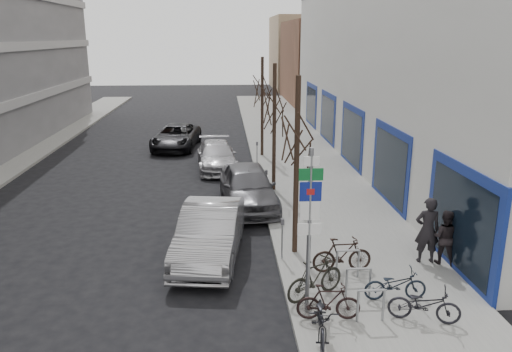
{
  "coord_description": "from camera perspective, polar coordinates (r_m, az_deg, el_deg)",
  "views": [
    {
      "loc": [
        0.48,
        -10.58,
        6.56
      ],
      "look_at": [
        1.54,
        5.6,
        2.0
      ],
      "focal_mm": 35.0,
      "sensor_mm": 36.0,
      "label": 1
    }
  ],
  "objects": [
    {
      "name": "bike_mid_inner",
      "position": [
        12.89,
        6.78,
        -11.48
      ],
      "size": [
        1.81,
        1.35,
        1.08
      ],
      "primitive_type": "imported",
      "rotation": [
        0.0,
        0.0,
        2.1
      ],
      "color": "black",
      "rests_on": "sidewalk_east"
    },
    {
      "name": "parked_car_front",
      "position": [
        15.31,
        -5.28,
        -6.41
      ],
      "size": [
        2.32,
        5.11,
        1.62
      ],
      "primitive_type": "imported",
      "rotation": [
        0.0,
        0.0,
        -0.13
      ],
      "color": "#9C9CA1",
      "rests_on": "ground"
    },
    {
      "name": "parked_car_mid",
      "position": [
        19.64,
        -0.91,
        -1.2
      ],
      "size": [
        2.44,
        5.14,
        1.7
      ],
      "primitive_type": "imported",
      "rotation": [
        0.0,
        0.0,
        0.09
      ],
      "color": "#535258",
      "rests_on": "ground"
    },
    {
      "name": "lane_car",
      "position": [
        30.49,
        -9.11,
        4.46
      ],
      "size": [
        2.97,
        5.41,
        1.44
      ],
      "primitive_type": "imported",
      "rotation": [
        0.0,
        0.0,
        -0.12
      ],
      "color": "black",
      "rests_on": "ground"
    },
    {
      "name": "bike_near_left",
      "position": [
        11.31,
        7.56,
        -15.69
      ],
      "size": [
        0.78,
        1.84,
        1.09
      ],
      "primitive_type": "imported",
      "rotation": [
        0.0,
        0.0,
        -0.14
      ],
      "color": "black",
      "rests_on": "sidewalk_east"
    },
    {
      "name": "sidewalk_east",
      "position": [
        21.94,
        6.97,
        -1.6
      ],
      "size": [
        5.0,
        70.0,
        0.15
      ],
      "primitive_type": "cube",
      "color": "slate",
      "rests_on": "ground"
    },
    {
      "name": "tan_building_far",
      "position": [
        66.89,
        7.69,
        13.81
      ],
      "size": [
        13.0,
        12.0,
        9.0
      ],
      "primitive_type": "cube",
      "color": "#937A5B",
      "rests_on": "ground"
    },
    {
      "name": "pedestrian_near",
      "position": [
        15.35,
        18.99,
        -5.86
      ],
      "size": [
        0.75,
        0.53,
        1.98
      ],
      "primitive_type": "imported",
      "rotation": [
        0.0,
        0.0,
        3.07
      ],
      "color": "black",
      "rests_on": "sidewalk_east"
    },
    {
      "name": "parked_car_back",
      "position": [
        25.46,
        -4.51,
        2.31
      ],
      "size": [
        2.24,
        4.83,
        1.37
      ],
      "primitive_type": "imported",
      "rotation": [
        0.0,
        0.0,
        0.07
      ],
      "color": "#A2A1A6",
      "rests_on": "ground"
    },
    {
      "name": "tree_near",
      "position": [
        14.44,
        4.76,
        5.87
      ],
      "size": [
        1.8,
        1.8,
        5.5
      ],
      "color": "black",
      "rests_on": "ground"
    },
    {
      "name": "ground",
      "position": [
        12.45,
        -5.63,
        -16.16
      ],
      "size": [
        120.0,
        120.0,
        0.0
      ],
      "primitive_type": "plane",
      "color": "black",
      "rests_on": "ground"
    },
    {
      "name": "brick_building_far",
      "position": [
        52.17,
        10.39,
        12.65
      ],
      "size": [
        12.0,
        14.0,
        8.0
      ],
      "primitive_type": "cube",
      "color": "brown",
      "rests_on": "ground"
    },
    {
      "name": "tree_far",
      "position": [
        27.27,
        0.73,
        10.54
      ],
      "size": [
        1.8,
        1.8,
        5.5
      ],
      "color": "black",
      "rests_on": "ground"
    },
    {
      "name": "meter_front",
      "position": [
        14.8,
        3.02,
        -6.73
      ],
      "size": [
        0.1,
        0.08,
        1.27
      ],
      "color": "gray",
      "rests_on": "sidewalk_east"
    },
    {
      "name": "bike_far_curb",
      "position": [
        12.49,
        18.71,
        -13.44
      ],
      "size": [
        1.71,
        0.97,
        1.0
      ],
      "primitive_type": "imported",
      "rotation": [
        0.0,
        0.0,
        1.26
      ],
      "color": "black",
      "rests_on": "sidewalk_east"
    },
    {
      "name": "bike_far_inner",
      "position": [
        14.32,
        9.81,
        -8.83
      ],
      "size": [
        1.73,
        0.61,
        1.04
      ],
      "primitive_type": "imported",
      "rotation": [
        0.0,
        0.0,
        1.63
      ],
      "color": "black",
      "rests_on": "sidewalk_east"
    },
    {
      "name": "highway_sign_pole",
      "position": [
        11.49,
        6.13,
        -5.29
      ],
      "size": [
        0.55,
        0.1,
        4.2
      ],
      "color": "gray",
      "rests_on": "ground"
    },
    {
      "name": "tree_mid",
      "position": [
        20.83,
        2.13,
        8.93
      ],
      "size": [
        1.8,
        1.8,
        5.5
      ],
      "color": "black",
      "rests_on": "ground"
    },
    {
      "name": "bike_near_right",
      "position": [
        12.06,
        8.3,
        -14.03
      ],
      "size": [
        1.54,
        0.56,
        0.92
      ],
      "primitive_type": "imported",
      "rotation": [
        0.0,
        0.0,
        1.5
      ],
      "color": "black",
      "rests_on": "sidewalk_east"
    },
    {
      "name": "meter_mid",
      "position": [
        19.96,
        1.19,
        -0.71
      ],
      "size": [
        0.1,
        0.08,
        1.27
      ],
      "color": "gray",
      "rests_on": "sidewalk_east"
    },
    {
      "name": "meter_back",
      "position": [
        25.27,
        0.12,
        2.81
      ],
      "size": [
        0.1,
        0.08,
        1.27
      ],
      "color": "gray",
      "rests_on": "sidewalk_east"
    },
    {
      "name": "bike_mid_curb",
      "position": [
        13.21,
        15.66,
        -11.59
      ],
      "size": [
        1.59,
        0.52,
        0.96
      ],
      "primitive_type": "imported",
      "rotation": [
        0.0,
        0.0,
        1.54
      ],
      "color": "black",
      "rests_on": "sidewalk_east"
    },
    {
      "name": "bike_rack",
      "position": [
        13.07,
        11.62,
        -11.48
      ],
      "size": [
        0.66,
        2.26,
        0.83
      ],
      "color": "gray",
      "rests_on": "sidewalk_east"
    },
    {
      "name": "pedestrian_far",
      "position": [
        15.5,
        20.73,
        -6.49
      ],
      "size": [
        0.73,
        0.64,
        1.64
      ],
      "primitive_type": "imported",
      "rotation": [
        0.0,
        0.0,
        2.68
      ],
      "color": "black",
      "rests_on": "sidewalk_east"
    }
  ]
}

